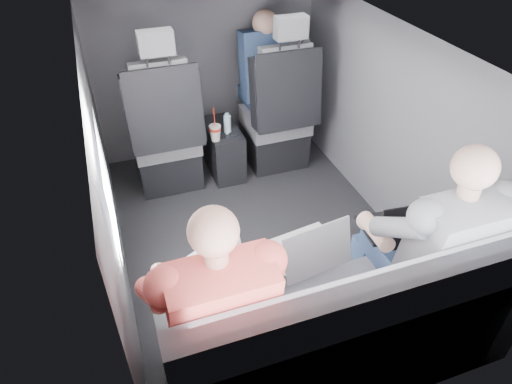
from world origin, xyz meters
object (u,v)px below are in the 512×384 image
object	(u,v)px
passenger_rear_right	(428,247)
center_console	(223,149)
front_seat_right	(278,121)
water_bottle	(227,124)
rear_bench	(337,334)
laptop_black	(400,226)
passenger_front_right	(264,68)
front_seat_left	(166,140)
passenger_rear_left	(214,307)
soda_cup	(215,132)
laptop_silver	(308,249)
laptop_white	(210,270)

from	to	relation	value
passenger_rear_right	center_console	bearing A→B (deg)	104.97
front_seat_right	passenger_rear_right	xyz separation A→B (m)	(0.04, -1.81, 0.24)
center_console	water_bottle	bearing A→B (deg)	-77.52
rear_bench	water_bottle	distance (m)	1.86
center_console	rear_bench	distance (m)	1.94
front_seat_right	laptop_black	size ratio (longest dim) A/B	3.67
laptop_black	passenger_front_right	xyz separation A→B (m)	(-0.03, 1.89, 0.11)
front_seat_left	rear_bench	bearing A→B (deg)	-76.69
rear_bench	passenger_rear_left	distance (m)	0.65
front_seat_right	passenger_rear_right	distance (m)	1.82
soda_cup	laptop_silver	xyz separation A→B (m)	(0.05, -1.50, 0.17)
laptop_silver	passenger_rear_left	size ratio (longest dim) A/B	0.31
center_console	laptop_white	size ratio (longest dim) A/B	1.07
soda_cup	passenger_front_right	size ratio (longest dim) A/B	0.35
front_seat_left	soda_cup	bearing A→B (deg)	-19.69
front_seat_right	passenger_rear_left	distance (m)	2.08
center_console	laptop_black	size ratio (longest dim) A/B	1.39
soda_cup	passenger_front_right	world-z (taller)	passenger_front_right
laptop_silver	laptop_black	world-z (taller)	laptop_silver
front_seat_right	laptop_white	size ratio (longest dim) A/B	2.81
front_seat_left	passenger_rear_right	size ratio (longest dim) A/B	1.02
passenger_rear_left	rear_bench	bearing A→B (deg)	-9.71
soda_cup	laptop_white	size ratio (longest dim) A/B	0.59
center_console	passenger_rear_right	xyz separation A→B (m)	(0.49, -1.85, 0.44)
rear_bench	laptop_black	distance (m)	0.62
passenger_front_right	passenger_rear_left	bearing A→B (deg)	-115.50
laptop_black	passenger_rear_right	bearing A→B (deg)	-78.21
soda_cup	passenger_front_right	xyz separation A→B (m)	(0.53, 0.38, 0.28)
front_seat_left	center_console	world-z (taller)	front_seat_left
laptop_silver	front_seat_left	bearing A→B (deg)	103.87
center_console	laptop_white	bearing A→B (deg)	-107.55
front_seat_right	laptop_black	bearing A→B (deg)	-89.74
front_seat_right	water_bottle	distance (m)	0.44
front_seat_left	passenger_rear_right	bearing A→B (deg)	-62.42
laptop_silver	passenger_rear_right	xyz separation A→B (m)	(0.54, -0.18, 0.00)
soda_cup	water_bottle	bearing A→B (deg)	33.74
front_seat_right	passenger_front_right	bearing A→B (deg)	94.79
front_seat_left	passenger_rear_left	size ratio (longest dim) A/B	1.03
rear_bench	passenger_front_right	size ratio (longest dim) A/B	2.10
front_seat_left	soda_cup	xyz separation A→B (m)	(0.35, -0.13, 0.07)
passenger_front_right	rear_bench	bearing A→B (deg)	-101.22
front_seat_right	soda_cup	distance (m)	0.57
laptop_silver	laptop_black	distance (m)	0.51
front_seat_right	laptop_white	world-z (taller)	front_seat_right
front_seat_right	laptop_silver	distance (m)	1.72
front_seat_right	rear_bench	xyz separation A→B (m)	(-0.45, -1.90, -0.09)
water_bottle	passenger_front_right	distance (m)	0.58
water_bottle	passenger_rear_right	bearing A→B (deg)	-74.91
passenger_rear_right	water_bottle	bearing A→B (deg)	105.09
front_seat_right	center_console	xyz separation A→B (m)	(-0.45, 0.04, -0.20)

